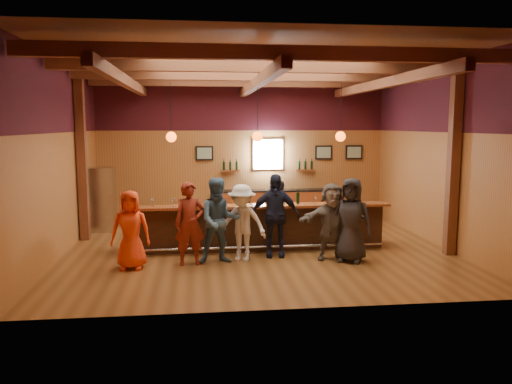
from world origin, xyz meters
TOP-DOWN VIEW (x-y plane):
  - room at (0.00, 0.06)m, footprint 9.04×9.00m
  - bar_counter at (0.02, 0.15)m, footprint 6.30×1.07m
  - back_bar_cabinet at (1.20, 3.72)m, footprint 4.00×0.52m
  - window at (0.80, 3.95)m, footprint 0.95×0.09m
  - framed_pictures at (1.67, 3.94)m, footprint 5.35×0.05m
  - wine_shelves at (0.80, 3.88)m, footprint 3.00×0.18m
  - pendant_lights at (0.00, 0.00)m, footprint 4.24×0.24m
  - stainless_fridge at (-4.10, 2.60)m, footprint 0.70×0.70m
  - customer_orange at (-2.80, -1.34)m, footprint 0.82×0.55m
  - customer_redvest at (-1.59, -1.17)m, footprint 0.70×0.51m
  - customer_denim at (-0.96, -1.12)m, footprint 0.97×0.79m
  - customer_white at (-0.46, -0.95)m, footprint 1.25×0.99m
  - customer_navy at (0.31, -0.70)m, footprint 1.16×0.59m
  - customer_brown at (1.53, -1.08)m, footprint 1.60×0.58m
  - customer_dark at (1.89, -1.32)m, footprint 1.07×0.92m
  - bartender at (0.70, 1.23)m, footprint 0.63×0.50m
  - ice_bucket at (0.29, -0.19)m, footprint 0.24×0.24m
  - bottle_a at (0.44, -0.05)m, footprint 0.08×0.08m
  - bottle_b at (0.96, -0.10)m, footprint 0.08×0.08m
  - glass_a at (-2.46, -0.11)m, footprint 0.08×0.08m
  - glass_b at (-1.97, -0.14)m, footprint 0.08×0.08m
  - glass_c at (-1.54, -0.17)m, footprint 0.07×0.07m
  - glass_d at (-1.00, -0.16)m, footprint 0.08×0.08m
  - glass_e at (-0.42, -0.20)m, footprint 0.08×0.08m
  - glass_f at (0.63, -0.14)m, footprint 0.09×0.09m
  - glass_g at (1.39, -0.13)m, footprint 0.07×0.07m
  - glass_h at (1.98, -0.25)m, footprint 0.08×0.08m

SIDE VIEW (x-z plane):
  - back_bar_cabinet at x=1.20m, z-range 0.00..0.95m
  - bar_counter at x=0.02m, z-range -0.03..1.08m
  - bartender at x=0.70m, z-range 0.00..1.52m
  - customer_orange at x=-2.80m, z-range 0.00..1.65m
  - customer_white at x=-0.46m, z-range 0.00..1.69m
  - customer_brown at x=1.53m, z-range 0.00..1.71m
  - customer_redvest at x=-1.59m, z-range 0.00..1.78m
  - stainless_fridge at x=-4.10m, z-range 0.00..1.80m
  - customer_dark at x=1.89m, z-range 0.00..1.84m
  - customer_denim at x=-0.96m, z-range 0.00..1.86m
  - customer_navy at x=0.31m, z-range 0.00..1.89m
  - glass_c at x=-1.54m, z-range 1.14..1.30m
  - glass_g at x=1.39m, z-range 1.14..1.31m
  - glass_e at x=-0.42m, z-range 1.15..1.32m
  - glass_h at x=1.98m, z-range 1.15..1.32m
  - glass_a at x=-2.46m, z-range 1.15..1.33m
  - glass_b at x=-1.97m, z-range 1.15..1.33m
  - ice_bucket at x=0.29m, z-range 1.11..1.37m
  - glass_d at x=-1.00m, z-range 1.15..1.34m
  - bottle_b at x=0.96m, z-range 1.07..1.42m
  - glass_f at x=0.63m, z-range 1.15..1.35m
  - bottle_a at x=0.44m, z-range 1.07..1.43m
  - wine_shelves at x=0.80m, z-range 1.47..1.77m
  - window at x=0.80m, z-range 1.57..2.52m
  - framed_pictures at x=1.67m, z-range 1.88..2.33m
  - pendant_lights at x=0.00m, z-range 2.02..3.39m
  - room at x=0.00m, z-range 0.95..5.47m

